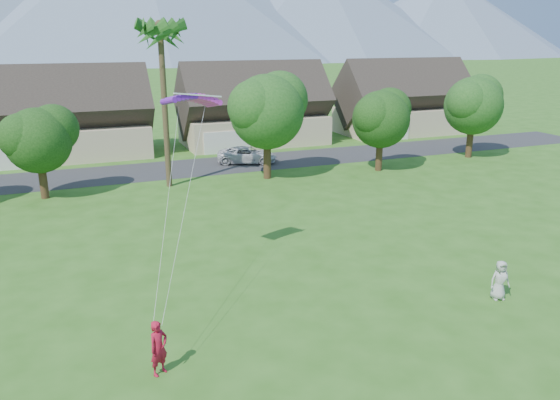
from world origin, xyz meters
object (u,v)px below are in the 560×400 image
kite_flyer (159,348)px  parked_car (247,155)px  watcher (500,280)px  parafoil_kite (192,97)px

kite_flyer → parked_car: (13.17, 30.22, -0.25)m
watcher → parafoil_kite: (-11.74, 7.57, 7.72)m
watcher → kite_flyer: bearing=-165.4°
watcher → parked_car: (-1.83, 30.10, -0.15)m
kite_flyer → watcher: 15.00m
kite_flyer → watcher: bearing=-31.4°
kite_flyer → parked_car: size_ratio=0.37×
parked_car → parafoil_kite: parafoil_kite is taller
watcher → parked_car: watcher is taller
parafoil_kite → parked_car: bearing=44.9°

